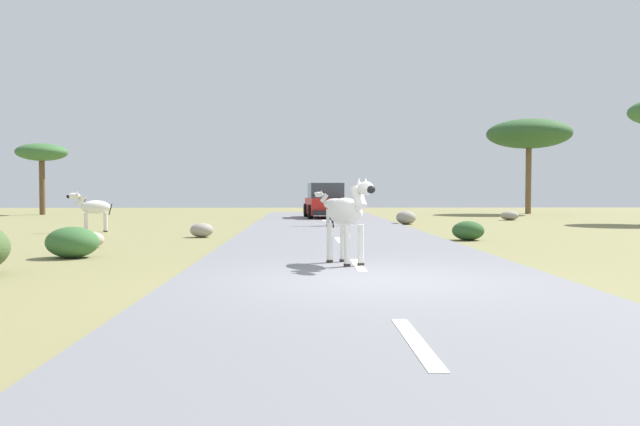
{
  "coord_description": "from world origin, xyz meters",
  "views": [
    {
      "loc": [
        -1.13,
        -9.72,
        1.38
      ],
      "look_at": [
        -0.5,
        13.2,
        0.62
      ],
      "focal_mm": 36.77,
      "sensor_mm": 36.0,
      "label": 1
    }
  ],
  "objects_px": {
    "zebra_0": "(347,213)",
    "tree_3": "(42,153)",
    "bush_0": "(72,242)",
    "car_0": "(326,202)",
    "bush_1": "(468,231)",
    "rock_1": "(406,217)",
    "rock_0": "(510,216)",
    "rock_2": "(202,230)",
    "zebra_1": "(334,205)",
    "rock_4": "(91,240)",
    "zebra_2": "(93,208)",
    "tree_1": "(529,134)"
  },
  "relations": [
    {
      "from": "zebra_0",
      "to": "tree_3",
      "type": "relative_size",
      "value": 0.38
    },
    {
      "from": "bush_0",
      "to": "car_0",
      "type": "bearing_deg",
      "value": 72.82
    },
    {
      "from": "bush_1",
      "to": "rock_1",
      "type": "bearing_deg",
      "value": 92.19
    },
    {
      "from": "rock_0",
      "to": "rock_2",
      "type": "distance_m",
      "value": 17.11
    },
    {
      "from": "zebra_0",
      "to": "rock_0",
      "type": "relative_size",
      "value": 1.82
    },
    {
      "from": "rock_0",
      "to": "zebra_1",
      "type": "bearing_deg",
      "value": -146.77
    },
    {
      "from": "rock_4",
      "to": "rock_1",
      "type": "bearing_deg",
      "value": 49.21
    },
    {
      "from": "zebra_2",
      "to": "rock_4",
      "type": "distance_m",
      "value": 6.43
    },
    {
      "from": "car_0",
      "to": "bush_0",
      "type": "distance_m",
      "value": 20.18
    },
    {
      "from": "rock_4",
      "to": "tree_3",
      "type": "bearing_deg",
      "value": 113.97
    },
    {
      "from": "car_0",
      "to": "tree_1",
      "type": "distance_m",
      "value": 14.81
    },
    {
      "from": "zebra_0",
      "to": "car_0",
      "type": "xyz_separation_m",
      "value": [
        0.37,
        21.1,
        -0.14
      ]
    },
    {
      "from": "zebra_2",
      "to": "tree_3",
      "type": "bearing_deg",
      "value": 2.04
    },
    {
      "from": "tree_1",
      "to": "bush_1",
      "type": "xyz_separation_m",
      "value": [
        -9.14,
        -21.32,
        -4.58
      ]
    },
    {
      "from": "zebra_2",
      "to": "bush_1",
      "type": "distance_m",
      "value": 12.4
    },
    {
      "from": "rock_2",
      "to": "rock_4",
      "type": "relative_size",
      "value": 1.14
    },
    {
      "from": "rock_0",
      "to": "rock_1",
      "type": "height_order",
      "value": "rock_1"
    },
    {
      "from": "rock_4",
      "to": "zebra_2",
      "type": "bearing_deg",
      "value": 107.14
    },
    {
      "from": "bush_0",
      "to": "rock_0",
      "type": "height_order",
      "value": "bush_0"
    },
    {
      "from": "rock_0",
      "to": "rock_1",
      "type": "distance_m",
      "value": 6.7
    },
    {
      "from": "tree_1",
      "to": "zebra_2",
      "type": "bearing_deg",
      "value": -140.28
    },
    {
      "from": "bush_1",
      "to": "tree_1",
      "type": "bearing_deg",
      "value": 66.8
    },
    {
      "from": "zebra_0",
      "to": "tree_1",
      "type": "xyz_separation_m",
      "value": [
        12.99,
        27.75,
        3.86
      ]
    },
    {
      "from": "zebra_1",
      "to": "car_0",
      "type": "xyz_separation_m",
      "value": [
        -0.03,
        7.73,
        -0.02
      ]
    },
    {
      "from": "bush_0",
      "to": "rock_0",
      "type": "relative_size",
      "value": 1.25
    },
    {
      "from": "rock_1",
      "to": "car_0",
      "type": "bearing_deg",
      "value": 118.49
    },
    {
      "from": "tree_3",
      "to": "rock_2",
      "type": "relative_size",
      "value": 6.05
    },
    {
      "from": "zebra_0",
      "to": "car_0",
      "type": "distance_m",
      "value": 21.11
    },
    {
      "from": "tree_3",
      "to": "rock_2",
      "type": "xyz_separation_m",
      "value": [
        12.2,
        -19.06,
        -3.37
      ]
    },
    {
      "from": "bush_1",
      "to": "rock_4",
      "type": "xyz_separation_m",
      "value": [
        -9.84,
        -2.13,
        -0.07
      ]
    },
    {
      "from": "rock_2",
      "to": "zebra_2",
      "type": "bearing_deg",
      "value": 147.28
    },
    {
      "from": "tree_3",
      "to": "car_0",
      "type": "bearing_deg",
      "value": -19.43
    },
    {
      "from": "tree_1",
      "to": "rock_2",
      "type": "height_order",
      "value": "tree_1"
    },
    {
      "from": "zebra_1",
      "to": "tree_3",
      "type": "distance_m",
      "value": 21.45
    },
    {
      "from": "zebra_0",
      "to": "bush_0",
      "type": "relative_size",
      "value": 1.45
    },
    {
      "from": "rock_1",
      "to": "tree_1",
      "type": "bearing_deg",
      "value": 52.69
    },
    {
      "from": "tree_3",
      "to": "rock_2",
      "type": "bearing_deg",
      "value": -57.39
    },
    {
      "from": "tree_1",
      "to": "rock_0",
      "type": "xyz_separation_m",
      "value": [
        -3.92,
        -8.7,
        -4.63
      ]
    },
    {
      "from": "rock_2",
      "to": "rock_0",
      "type": "bearing_deg",
      "value": 41.03
    },
    {
      "from": "tree_3",
      "to": "bush_0",
      "type": "distance_m",
      "value": 27.34
    },
    {
      "from": "bush_1",
      "to": "rock_2",
      "type": "relative_size",
      "value": 1.31
    },
    {
      "from": "tree_3",
      "to": "bush_1",
      "type": "bearing_deg",
      "value": -45.82
    },
    {
      "from": "zebra_1",
      "to": "tree_3",
      "type": "relative_size",
      "value": 0.35
    },
    {
      "from": "bush_0",
      "to": "rock_2",
      "type": "height_order",
      "value": "bush_0"
    },
    {
      "from": "zebra_1",
      "to": "zebra_2",
      "type": "height_order",
      "value": "zebra_1"
    },
    {
      "from": "zebra_1",
      "to": "tree_3",
      "type": "bearing_deg",
      "value": 44.52
    },
    {
      "from": "bush_0",
      "to": "zebra_0",
      "type": "bearing_deg",
      "value": -18.15
    },
    {
      "from": "zebra_0",
      "to": "tree_3",
      "type": "bearing_deg",
      "value": -82.71
    },
    {
      "from": "zebra_2",
      "to": "bush_1",
      "type": "xyz_separation_m",
      "value": [
        11.72,
        -3.99,
        -0.56
      ]
    },
    {
      "from": "tree_3",
      "to": "rock_4",
      "type": "relative_size",
      "value": 6.87
    }
  ]
}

